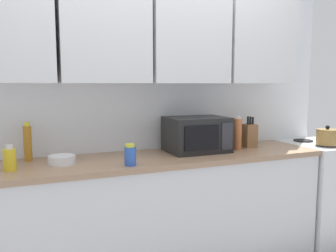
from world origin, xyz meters
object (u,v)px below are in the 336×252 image
(stove_range, at_px, (326,189))
(bottle_amber_vinegar, at_px, (28,143))
(bowl_ceramic_small, at_px, (62,160))
(bottle_spice_jar, at_px, (238,133))
(knife_block, at_px, (249,135))
(bottle_yellow_mustard, at_px, (10,159))
(microwave, at_px, (197,134))
(bottle_blue_cleaner, at_px, (130,155))
(kettle, at_px, (327,137))

(stove_range, bearing_deg, bottle_amber_vinegar, 175.53)
(bowl_ceramic_small, bearing_deg, bottle_spice_jar, 0.25)
(stove_range, xyz_separation_m, knife_block, (-0.84, 0.08, 0.55))
(bottle_yellow_mustard, xyz_separation_m, bowl_ceramic_small, (0.32, 0.07, -0.04))
(microwave, relative_size, knife_block, 1.78)
(bottle_yellow_mustard, bearing_deg, bottle_blue_cleaner, -11.38)
(microwave, xyz_separation_m, bottle_blue_cleaner, (-0.64, -0.27, -0.07))
(microwave, bearing_deg, stove_range, -3.24)
(kettle, bearing_deg, bottle_spice_jar, 168.40)
(kettle, distance_m, bottle_amber_vinegar, 2.47)
(bottle_spice_jar, xyz_separation_m, bottle_amber_vinegar, (-1.63, 0.18, -0.00))
(kettle, distance_m, bottle_spice_jar, 0.84)
(kettle, relative_size, bottle_amber_vinegar, 0.65)
(microwave, xyz_separation_m, bottle_amber_vinegar, (-1.27, 0.13, -0.01))
(microwave, bearing_deg, bottle_amber_vinegar, 174.24)
(kettle, bearing_deg, bottle_amber_vinegar, 171.99)
(stove_range, distance_m, knife_block, 1.01)
(bottle_blue_cleaner, bearing_deg, bottle_spice_jar, 12.79)
(kettle, height_order, microwave, microwave)
(microwave, relative_size, bottle_spice_jar, 1.72)
(bottle_yellow_mustard, distance_m, bottle_amber_vinegar, 0.28)
(knife_block, distance_m, bottle_yellow_mustard, 1.89)
(microwave, distance_m, bowl_ceramic_small, 1.07)
(bottle_spice_jar, bearing_deg, bowl_ceramic_small, -179.75)
(bottle_yellow_mustard, relative_size, bottle_amber_vinegar, 0.59)
(kettle, xyz_separation_m, bottle_spice_jar, (-0.82, 0.17, 0.05))
(knife_block, bearing_deg, stove_range, -5.22)
(bottle_yellow_mustard, distance_m, bottle_spice_jar, 1.74)
(bottle_amber_vinegar, bearing_deg, knife_block, -4.11)
(bottle_blue_cleaner, xyz_separation_m, bowl_ceramic_small, (-0.42, 0.22, -0.04))
(bottle_yellow_mustard, bearing_deg, bottle_spice_jar, 2.53)
(bottle_spice_jar, bearing_deg, bottle_amber_vinegar, 173.82)
(microwave, relative_size, bottle_amber_vinegar, 1.72)
(kettle, distance_m, microwave, 1.20)
(bottle_blue_cleaner, height_order, bowl_ceramic_small, bottle_blue_cleaner)
(bottle_yellow_mustard, relative_size, bottle_spice_jar, 0.59)
(bottle_blue_cleaner, bearing_deg, kettle, 1.82)
(bottle_yellow_mustard, bearing_deg, bowl_ceramic_small, 12.49)
(bottle_blue_cleaner, distance_m, bottle_spice_jar, 1.02)
(bottle_blue_cleaner, bearing_deg, stove_range, 5.69)
(microwave, xyz_separation_m, knife_block, (0.51, 0.00, -0.04))
(bottle_spice_jar, height_order, bottle_amber_vinegar, same)
(kettle, distance_m, knife_block, 0.70)
(bottle_amber_vinegar, bearing_deg, kettle, -8.01)
(kettle, height_order, bowl_ceramic_small, kettle)
(stove_range, bearing_deg, bowl_ceramic_small, 179.47)
(kettle, distance_m, bottle_yellow_mustard, 2.56)
(bottle_blue_cleaner, height_order, bottle_spice_jar, bottle_spice_jar)
(knife_block, relative_size, bottle_blue_cleaner, 1.83)
(bottle_blue_cleaner, xyz_separation_m, bottle_spice_jar, (1.00, 0.23, 0.07))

